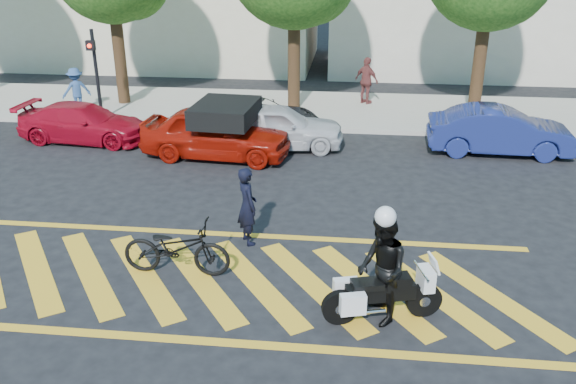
# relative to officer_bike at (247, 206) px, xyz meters

# --- Properties ---
(ground) EXTENTS (90.00, 90.00, 0.00)m
(ground) POSITION_rel_officer_bike_xyz_m (-0.08, -1.60, -0.86)
(ground) COLOR black
(ground) RESTS_ON ground
(sidewalk) EXTENTS (60.00, 5.00, 0.15)m
(sidewalk) POSITION_rel_officer_bike_xyz_m (-0.08, 10.40, -0.78)
(sidewalk) COLOR #9E998E
(sidewalk) RESTS_ON ground
(crosswalk) EXTENTS (12.33, 4.00, 0.01)m
(crosswalk) POSITION_rel_officer_bike_xyz_m (-0.12, -1.60, -0.85)
(crosswalk) COLOR gold
(crosswalk) RESTS_ON ground
(signal_pole) EXTENTS (0.28, 0.43, 3.20)m
(signal_pole) POSITION_rel_officer_bike_xyz_m (-6.58, 8.14, 1.06)
(signal_pole) COLOR black
(signal_pole) RESTS_ON ground
(officer_bike) EXTENTS (0.67, 0.74, 1.71)m
(officer_bike) POSITION_rel_officer_bike_xyz_m (0.00, 0.00, 0.00)
(officer_bike) COLOR black
(officer_bike) RESTS_ON ground
(bicycle) EXTENTS (2.11, 0.76, 1.10)m
(bicycle) POSITION_rel_officer_bike_xyz_m (-1.14, -1.43, -0.30)
(bicycle) COLOR black
(bicycle) RESTS_ON ground
(police_motorcycle) EXTENTS (2.07, 0.95, 0.93)m
(police_motorcycle) POSITION_rel_officer_bike_xyz_m (2.74, -2.56, -0.35)
(police_motorcycle) COLOR black
(police_motorcycle) RESTS_ON ground
(officer_moto) EXTENTS (0.97, 1.12, 1.97)m
(officer_moto) POSITION_rel_officer_bike_xyz_m (2.72, -2.55, 0.13)
(officer_moto) COLOR black
(officer_moto) RESTS_ON ground
(red_convertible) EXTENTS (4.50, 2.11, 1.49)m
(red_convertible) POSITION_rel_officer_bike_xyz_m (-1.83, 5.20, -0.11)
(red_convertible) COLOR #921106
(red_convertible) RESTS_ON ground
(parked_left) EXTENTS (4.21, 1.96, 1.19)m
(parked_left) POSITION_rel_officer_bike_xyz_m (-6.32, 6.20, -0.26)
(parked_left) COLOR maroon
(parked_left) RESTS_ON ground
(parked_mid_left) EXTENTS (4.42, 2.49, 1.16)m
(parked_mid_left) POSITION_rel_officer_bike_xyz_m (-0.98, 7.55, -0.27)
(parked_mid_left) COLOR black
(parked_mid_left) RESTS_ON ground
(parked_mid_right) EXTENTS (4.22, 2.07, 1.39)m
(parked_mid_right) POSITION_rel_officer_bike_xyz_m (-0.18, 6.20, -0.16)
(parked_mid_right) COLOR silver
(parked_mid_right) RESTS_ON ground
(parked_right) EXTENTS (4.26, 1.62, 1.39)m
(parked_right) POSITION_rel_officer_bike_xyz_m (6.50, 6.47, -0.16)
(parked_right) COLOR navy
(parked_right) RESTS_ON ground
(pedestrian_left) EXTENTS (1.15, 1.08, 1.56)m
(pedestrian_left) POSITION_rel_officer_bike_xyz_m (-7.80, 9.05, 0.07)
(pedestrian_left) COLOR #315188
(pedestrian_left) RESTS_ON sidewalk
(pedestrian_right) EXTENTS (1.06, 0.96, 1.74)m
(pedestrian_right) POSITION_rel_officer_bike_xyz_m (2.57, 11.25, 0.16)
(pedestrian_right) COLOR brown
(pedestrian_right) RESTS_ON sidewalk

